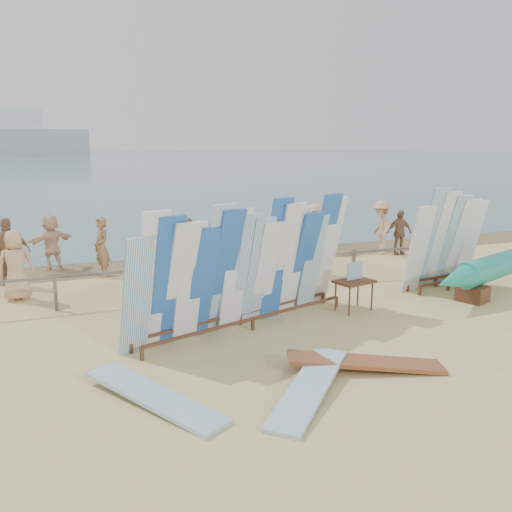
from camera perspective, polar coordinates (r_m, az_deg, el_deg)
name	(u,v)px	position (r m, az deg, el deg)	size (l,w,h in m)	color
ground	(263,330)	(11.47, 0.72, -7.80)	(160.00, 160.00, 0.00)	#CCB976
ocean	(61,159)	(138.13, -19.85, 9.57)	(320.00, 240.00, 0.02)	#3F6571
wet_sand_strip	(182,261)	(18.10, -7.84, -0.56)	(40.00, 2.60, 0.01)	brown
distant_ship	(14,138)	(190.19, -24.14, 11.29)	(45.00, 8.00, 14.00)	#999EA3
fence	(219,270)	(14.01, -3.87, -1.49)	(12.08, 0.08, 0.90)	#6F5E54
main_surfboard_rack	(246,271)	(11.29, -1.01, -1.54)	(5.43, 2.32, 2.74)	brown
side_surfboard_rack	(445,244)	(15.19, 19.24, 1.24)	(2.45, 0.94, 2.76)	brown
outrigger_canoe	(510,263)	(16.12, 25.17, -0.70)	(7.11, 3.16, 1.05)	brown
vendor_table	(354,295)	(12.83, 10.26, -4.02)	(1.00, 0.81, 1.17)	brown
flat_board_a	(154,403)	(8.63, -10.69, -14.93)	(0.56, 2.70, 0.07)	#81B4CF
flat_board_b	(309,395)	(8.76, 5.63, -14.32)	(0.56, 2.70, 0.07)	#81B4CF
flat_board_c	(366,370)	(9.76, 11.45, -11.68)	(0.56, 2.70, 0.07)	brown
beach_chair_left	(240,273)	(15.26, -1.70, -1.82)	(0.64, 0.66, 0.86)	red
beach_chair_right	(275,271)	(15.43, 1.97, -1.55)	(0.64, 0.66, 0.96)	red
stroller	(302,260)	(16.12, 4.87, -0.43)	(0.65, 0.86, 1.09)	red
beachgoer_9	(316,228)	(19.26, 6.32, 2.91)	(1.14, 0.47, 1.77)	tan
beachgoer_4	(188,251)	(14.97, -7.13, 0.48)	(1.09, 0.47, 1.86)	#8C6042
beachgoer_5	(239,239)	(16.80, -1.85, 1.79)	(1.71, 0.55, 1.85)	beige
beachgoer_7	(261,240)	(17.52, 0.53, 1.71)	(0.56, 0.31, 1.54)	#8C6042
beachgoer_10	(399,232)	(19.57, 14.85, 2.42)	(0.92, 0.40, 1.57)	#8C6042
beachgoer_8	(316,250)	(15.96, 6.29, 0.67)	(0.76, 0.36, 1.56)	beige
beachgoer_3	(183,240)	(17.51, -7.65, 1.73)	(1.05, 0.43, 1.62)	tan
beachgoer_0	(16,265)	(14.64, -23.96, -0.88)	(0.87, 0.41, 1.78)	tan
beachgoer_extra_1	(9,252)	(16.20, -24.58, 0.39)	(1.10, 0.48, 1.88)	#8C6042
beachgoer_1	(102,247)	(16.35, -15.94, 0.90)	(0.64, 0.35, 1.76)	#8C6042
beachgoer_extra_0	(381,227)	(19.51, 13.01, 2.97)	(1.22, 0.50, 1.89)	tan
beachgoer_6	(260,248)	(16.02, 0.42, 0.87)	(0.79, 0.38, 1.61)	tan
beachgoer_11	(51,242)	(17.77, -20.74, 1.37)	(1.59, 0.52, 1.72)	beige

